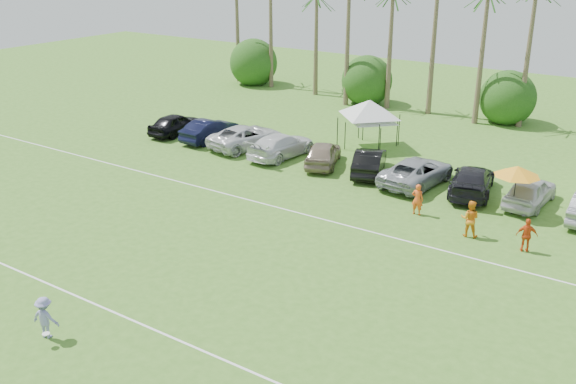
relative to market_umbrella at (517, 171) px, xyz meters
The scene contains 24 objects.
ground 23.33m from the market_umbrella, 119.99° to the right, with size 120.00×120.00×0.00m, color #407122.
field_lines 16.93m from the market_umbrella, 133.80° to the right, with size 80.00×12.10×0.01m.
palm_tree_0 38.42m from the market_umbrella, 151.96° to the left, with size 2.40×2.40×8.90m.
palm_tree_4 24.29m from the market_umbrella, 131.08° to the left, with size 2.40×2.40×8.90m.
palm_tree_5 22.16m from the market_umbrella, 122.95° to the left, with size 2.40×2.40×9.90m.
bush_tree_0 35.97m from the market_umbrella, 148.30° to the left, with size 4.00×4.00×4.00m.
bush_tree_1 25.83m from the market_umbrella, 132.97° to the left, with size 4.00×4.00×4.00m.
bush_tree_2 19.72m from the market_umbrella, 106.51° to the left, with size 4.00×4.00×4.00m.
sideline_player_a 5.20m from the market_umbrella, 145.24° to the right, with size 0.61×0.40×1.66m, color #FF591C.
sideline_player_b 4.29m from the market_umbrella, 103.83° to the right, with size 0.88×0.69×1.81m, color orange.
sideline_player_c 4.70m from the market_umbrella, 67.00° to the right, with size 0.94×0.39×1.61m, color #E24E19.
canopy_tent_left 13.15m from the market_umbrella, 151.69° to the left, with size 4.76×4.76×3.86m.
canopy_tent_right 12.93m from the market_umbrella, 151.22° to the left, with size 4.06×4.06×3.29m.
market_umbrella is the anchor object (origin of this frame).
frisbee_player 23.16m from the market_umbrella, 117.38° to the right, with size 1.18×0.92×1.59m.
parked_car_0 24.80m from the market_umbrella, behind, with size 1.84×4.57×1.56m, color black.
parked_car_1 21.68m from the market_umbrella, behind, with size 1.65×4.72×1.56m, color black.
parked_car_2 18.56m from the market_umbrella, behind, with size 2.58×5.60×1.56m, color silver.
parked_car_3 15.42m from the market_umbrella, behind, with size 2.18×5.36×1.56m, color silver.
parked_car_4 12.31m from the market_umbrella, behind, with size 1.84×4.57×1.56m, color gray.
parked_car_5 9.26m from the market_umbrella, behind, with size 1.65×4.72×1.56m, color black.
parked_car_6 6.21m from the market_umbrella, 167.79° to the left, with size 2.58×5.60×1.56m, color #9A9EA3.
parked_car_7 3.55m from the market_umbrella, 149.17° to the left, with size 2.18×5.36×1.56m, color black.
parked_car_8 2.35m from the market_umbrella, 76.57° to the left, with size 1.84×4.57×1.56m, color silver.
Camera 1 is at (18.94, -11.84, 13.18)m, focal length 40.00 mm.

